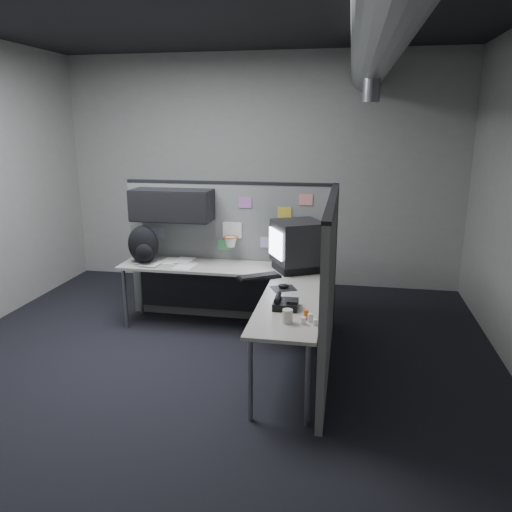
% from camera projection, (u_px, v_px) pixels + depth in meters
% --- Properties ---
extents(room, '(5.62, 5.62, 3.22)m').
position_uv_depth(room, '(268.00, 144.00, 4.13)').
color(room, black).
rests_on(room, ground).
extents(partition_back, '(2.44, 0.42, 1.63)m').
position_uv_depth(partition_back, '(215.00, 237.00, 5.72)').
color(partition_back, slate).
rests_on(partition_back, ground).
extents(partition_right, '(0.07, 2.23, 1.63)m').
position_uv_depth(partition_right, '(329.00, 286.00, 4.56)').
color(partition_right, slate).
rests_on(partition_right, ground).
extents(desk, '(2.31, 2.11, 0.73)m').
position_uv_depth(desk, '(239.00, 285.00, 5.25)').
color(desk, '#A49C94').
rests_on(desk, ground).
extents(monitor, '(0.64, 0.64, 0.54)m').
position_uv_depth(monitor, '(297.00, 245.00, 5.30)').
color(monitor, black).
rests_on(monitor, desk).
extents(keyboard, '(0.45, 0.37, 0.04)m').
position_uv_depth(keyboard, '(259.00, 277.00, 5.08)').
color(keyboard, black).
rests_on(keyboard, desk).
extents(mouse, '(0.28, 0.26, 0.05)m').
position_uv_depth(mouse, '(283.00, 287.00, 4.76)').
color(mouse, black).
rests_on(mouse, desk).
extents(phone, '(0.22, 0.23, 0.11)m').
position_uv_depth(phone, '(285.00, 303.00, 4.26)').
color(phone, black).
rests_on(phone, desk).
extents(bottles, '(0.13, 0.15, 0.08)m').
position_uv_depth(bottles, '(308.00, 318.00, 3.95)').
color(bottles, silver).
rests_on(bottles, desk).
extents(cup, '(0.10, 0.10, 0.11)m').
position_uv_depth(cup, '(288.00, 316.00, 3.93)').
color(cup, beige).
rests_on(cup, desk).
extents(papers, '(0.79, 0.52, 0.02)m').
position_uv_depth(papers, '(164.00, 261.00, 5.68)').
color(papers, white).
rests_on(papers, desk).
extents(backpack, '(0.37, 0.34, 0.43)m').
position_uv_depth(backpack, '(143.00, 245.00, 5.58)').
color(backpack, black).
rests_on(backpack, desk).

